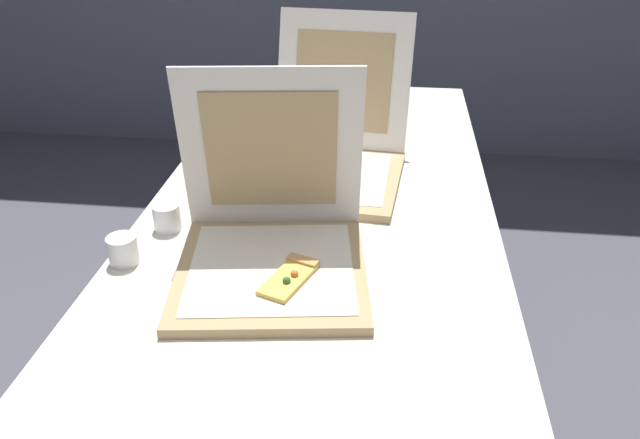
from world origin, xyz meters
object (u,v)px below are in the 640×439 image
pizza_box_front (272,244)px  table (319,227)px  pizza_box_middle (330,155)px  cup_white_mid (201,188)px  cup_white_near_left (123,250)px  cup_white_near_center (167,217)px

pizza_box_front → table: bearing=68.1°
table → pizza_box_middle: (0.00, 0.21, 0.11)m
pizza_box_front → pizza_box_middle: size_ratio=0.81×
cup_white_mid → cup_white_near_left: bearing=-104.8°
pizza_box_front → pizza_box_middle: 0.49m
cup_white_near_left → cup_white_near_center: (0.05, 0.15, 0.00)m
pizza_box_front → pizza_box_middle: bearing=73.9°
table → pizza_box_middle: size_ratio=3.83×
cup_white_near_center → cup_white_near_left: bearing=-106.9°
cup_white_near_left → cup_white_near_center: same height
pizza_box_front → cup_white_mid: pizza_box_front is taller
table → cup_white_mid: cup_white_mid is taller
pizza_box_middle → pizza_box_front: bearing=-93.1°
pizza_box_middle → cup_white_near_left: size_ratio=8.51×
table → cup_white_near_center: bearing=-158.4°
cup_white_near_left → cup_white_mid: (0.08, 0.31, 0.00)m
pizza_box_front → cup_white_mid: bearing=121.4°
pizza_box_middle → cup_white_near_left: (-0.39, -0.50, -0.03)m
cup_white_near_left → pizza_box_front: bearing=3.1°
cup_white_near_left → cup_white_mid: bearing=75.2°
pizza_box_middle → cup_white_mid: (-0.31, -0.19, -0.03)m
cup_white_near_center → pizza_box_middle: bearing=45.3°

